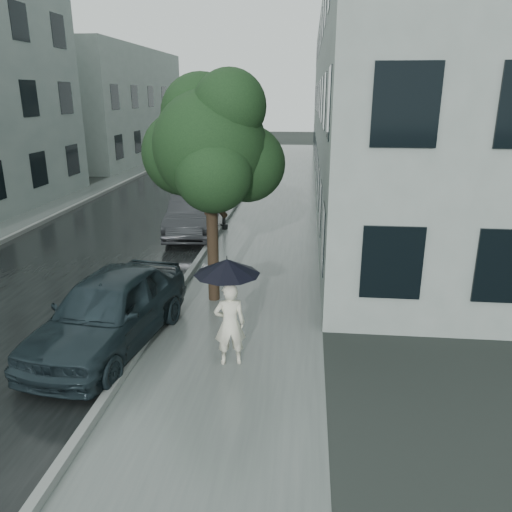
# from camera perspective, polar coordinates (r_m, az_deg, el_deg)

# --- Properties ---
(ground) EXTENTS (120.00, 120.00, 0.00)m
(ground) POSITION_cam_1_polar(r_m,az_deg,el_deg) (9.55, -4.54, -12.13)
(ground) COLOR black
(ground) RESTS_ON ground
(sidewalk) EXTENTS (3.50, 60.00, 0.01)m
(sidewalk) POSITION_cam_1_polar(r_m,az_deg,el_deg) (20.71, 2.07, 4.68)
(sidewalk) COLOR slate
(sidewalk) RESTS_ON ground
(kerb_near) EXTENTS (0.15, 60.00, 0.15)m
(kerb_near) POSITION_cam_1_polar(r_m,az_deg,el_deg) (20.89, -2.94, 4.98)
(kerb_near) COLOR slate
(kerb_near) RESTS_ON ground
(asphalt_road) EXTENTS (6.85, 60.00, 0.00)m
(asphalt_road) POSITION_cam_1_polar(r_m,az_deg,el_deg) (21.72, -12.14, 4.91)
(asphalt_road) COLOR black
(asphalt_road) RESTS_ON ground
(kerb_far) EXTENTS (0.15, 60.00, 0.15)m
(kerb_far) POSITION_cam_1_polar(r_m,az_deg,el_deg) (23.02, -20.51, 5.08)
(kerb_far) COLOR slate
(kerb_far) RESTS_ON ground
(sidewalk_far) EXTENTS (1.70, 60.00, 0.01)m
(sidewalk_far) POSITION_cam_1_polar(r_m,az_deg,el_deg) (23.45, -22.52, 4.89)
(sidewalk_far) COLOR #4C5451
(sidewalk_far) RESTS_ON ground
(building_near) EXTENTS (7.02, 36.00, 9.00)m
(building_near) POSITION_cam_1_polar(r_m,az_deg,el_deg) (27.88, 14.58, 16.91)
(building_near) COLOR gray
(building_near) RESTS_ON ground
(building_far_b) EXTENTS (7.02, 18.00, 8.00)m
(building_far_b) POSITION_cam_1_polar(r_m,az_deg,el_deg) (41.09, -16.71, 16.23)
(building_far_b) COLOR gray
(building_far_b) RESTS_ON ground
(pedestrian) EXTENTS (0.65, 0.50, 1.58)m
(pedestrian) POSITION_cam_1_polar(r_m,az_deg,el_deg) (9.17, -3.01, -7.78)
(pedestrian) COLOR silver
(pedestrian) RESTS_ON sidewalk
(umbrella) EXTENTS (1.29, 1.29, 1.15)m
(umbrella) POSITION_cam_1_polar(r_m,az_deg,el_deg) (8.79, -3.34, -1.23)
(umbrella) COLOR black
(umbrella) RESTS_ON ground
(street_tree) EXTENTS (3.34, 3.04, 5.33)m
(street_tree) POSITION_cam_1_polar(r_m,az_deg,el_deg) (11.50, -5.18, 12.52)
(street_tree) COLOR #332619
(street_tree) RESTS_ON ground
(lamp_post) EXTENTS (0.82, 0.47, 4.91)m
(lamp_post) POSITION_cam_1_polar(r_m,az_deg,el_deg) (18.08, -4.34, 11.73)
(lamp_post) COLOR black
(lamp_post) RESTS_ON ground
(car_near) EXTENTS (2.37, 4.62, 1.50)m
(car_near) POSITION_cam_1_polar(r_m,az_deg,el_deg) (10.23, -16.42, -5.96)
(car_near) COLOR #1A262C
(car_near) RESTS_ON ground
(car_far) EXTENTS (1.91, 4.46, 1.43)m
(car_far) POSITION_cam_1_polar(r_m,az_deg,el_deg) (17.91, -7.21, 4.77)
(car_far) COLOR #212326
(car_far) RESTS_ON ground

